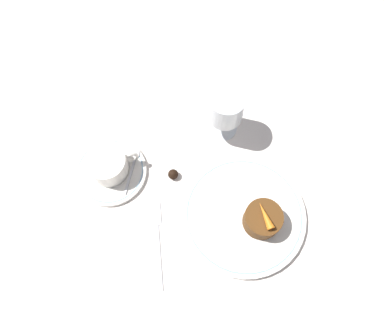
# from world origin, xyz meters

# --- Properties ---
(ground_plane) EXTENTS (3.00, 3.00, 0.00)m
(ground_plane) POSITION_xyz_m (0.00, 0.00, 0.00)
(ground_plane) COLOR white
(dinner_plate) EXTENTS (0.26, 0.26, 0.01)m
(dinner_plate) POSITION_xyz_m (-0.01, -0.03, 0.01)
(dinner_plate) COLOR white
(dinner_plate) RESTS_ON ground_plane
(saucer) EXTENTS (0.16, 0.16, 0.01)m
(saucer) POSITION_xyz_m (-0.25, 0.15, 0.01)
(saucer) COLOR white
(saucer) RESTS_ON ground_plane
(coffee_cup) EXTENTS (0.11, 0.09, 0.06)m
(coffee_cup) POSITION_xyz_m (-0.25, 0.16, 0.04)
(coffee_cup) COLOR white
(coffee_cup) RESTS_ON saucer
(spoon) EXTENTS (0.06, 0.10, 0.00)m
(spoon) POSITION_xyz_m (-0.20, 0.15, 0.01)
(spoon) COLOR silver
(spoon) RESTS_ON saucer
(wine_glass) EXTENTS (0.08, 0.08, 0.14)m
(wine_glass) POSITION_xyz_m (0.02, 0.18, 0.09)
(wine_glass) COLOR silver
(wine_glass) RESTS_ON ground_plane
(fork) EXTENTS (0.05, 0.18, 0.01)m
(fork) POSITION_xyz_m (-0.19, -0.02, 0.00)
(fork) COLOR silver
(fork) RESTS_ON ground_plane
(dessert_cake) EXTENTS (0.08, 0.08, 0.05)m
(dessert_cake) POSITION_xyz_m (0.02, -0.06, 0.04)
(dessert_cake) COLOR #563314
(dessert_cake) RESTS_ON dinner_plate
(carrot_garnish) EXTENTS (0.02, 0.06, 0.02)m
(carrot_garnish) POSITION_xyz_m (0.02, -0.06, 0.07)
(carrot_garnish) COLOR orange
(carrot_garnish) RESTS_ON dessert_cake
(chocolate_truffle) EXTENTS (0.02, 0.02, 0.02)m
(chocolate_truffle) POSITION_xyz_m (-0.12, 0.10, 0.01)
(chocolate_truffle) COLOR black
(chocolate_truffle) RESTS_ON ground_plane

